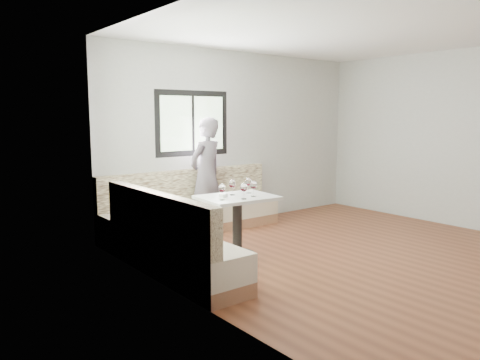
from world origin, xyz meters
TOP-DOWN VIEW (x-y plane):
  - room at (-0.08, 0.08)m, footprint 5.01×5.01m
  - banquette at (-1.59, 1.63)m, footprint 2.90×2.80m
  - table at (-1.22, 0.96)m, footprint 0.99×0.80m
  - person at (-0.86, 2.20)m, footprint 0.73×0.58m
  - olive_ramekin at (-1.40, 1.01)m, footprint 0.11×0.11m
  - wine_glass_a at (-1.54, 0.85)m, footprint 0.09×0.09m
  - wine_glass_b at (-1.29, 0.74)m, footprint 0.09×0.09m
  - wine_glass_c at (-1.07, 0.82)m, footprint 0.09×0.09m
  - wine_glass_d at (-1.22, 1.06)m, footprint 0.09×0.09m
  - wine_glass_e at (-0.96, 1.05)m, footprint 0.09×0.09m

SIDE VIEW (x-z plane):
  - banquette at x=-1.59m, z-range -0.14..0.81m
  - table at x=-1.22m, z-range 0.19..0.95m
  - olive_ramekin at x=-1.40m, z-range 0.76..0.81m
  - person at x=-0.86m, z-range 0.00..1.74m
  - wine_glass_a at x=-1.54m, z-range 0.80..1.00m
  - wine_glass_b at x=-1.29m, z-range 0.80..1.00m
  - wine_glass_c at x=-1.07m, z-range 0.80..1.00m
  - wine_glass_d at x=-1.22m, z-range 0.80..1.00m
  - wine_glass_e at x=-0.96m, z-range 0.80..1.00m
  - room at x=-0.08m, z-range 0.01..2.82m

